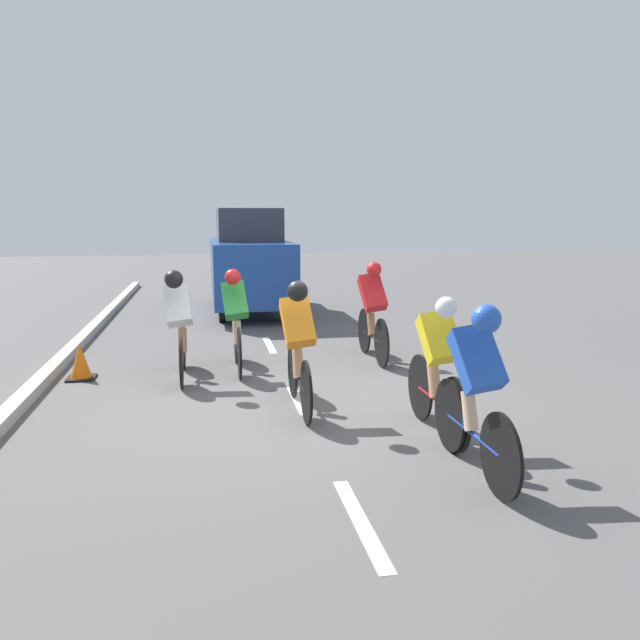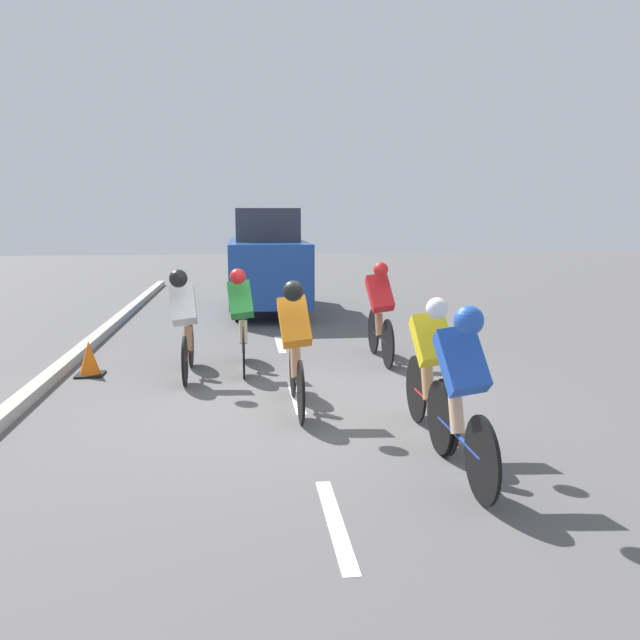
% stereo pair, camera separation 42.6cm
% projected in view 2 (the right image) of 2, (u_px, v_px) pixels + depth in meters
% --- Properties ---
extents(ground_plane, '(60.00, 60.00, 0.00)m').
position_uv_depth(ground_plane, '(299.00, 406.00, 7.26)').
color(ground_plane, '#565454').
extents(lane_stripe_near, '(0.12, 1.40, 0.01)m').
position_uv_depth(lane_stripe_near, '(335.00, 522.00, 4.50)').
color(lane_stripe_near, white).
rests_on(lane_stripe_near, ground).
extents(lane_stripe_mid, '(0.12, 1.40, 0.01)m').
position_uv_depth(lane_stripe_mid, '(296.00, 397.00, 7.63)').
color(lane_stripe_mid, white).
rests_on(lane_stripe_mid, ground).
extents(lane_stripe_far, '(0.12, 1.40, 0.01)m').
position_uv_depth(lane_stripe_far, '(280.00, 344.00, 10.76)').
color(lane_stripe_far, white).
rests_on(lane_stripe_far, ground).
extents(curb, '(0.20, 26.22, 0.14)m').
position_uv_depth(curb, '(21.00, 401.00, 7.22)').
color(curb, '#A8A399').
rests_on(curb, ground).
extents(cyclist_red, '(0.40, 1.73, 1.53)m').
position_uv_depth(cyclist_red, '(380.00, 310.00, 9.38)').
color(cyclist_red, black).
rests_on(cyclist_red, ground).
extents(cyclist_orange, '(0.38, 1.72, 1.51)m').
position_uv_depth(cyclist_orange, '(295.00, 342.00, 6.96)').
color(cyclist_orange, black).
rests_on(cyclist_orange, ground).
extents(cyclist_yellow, '(0.38, 1.68, 1.45)m').
position_uv_depth(cyclist_yellow, '(431.00, 366.00, 6.08)').
color(cyclist_yellow, black).
rests_on(cyclist_yellow, ground).
extents(cyclist_white, '(0.38, 1.71, 1.51)m').
position_uv_depth(cyclist_white, '(185.00, 320.00, 8.40)').
color(cyclist_white, black).
rests_on(cyclist_white, ground).
extents(cyclist_green, '(0.38, 1.69, 1.48)m').
position_uv_depth(cyclist_green, '(242.00, 318.00, 8.82)').
color(cyclist_green, black).
rests_on(cyclist_green, ground).
extents(cyclist_blue, '(0.39, 1.72, 1.51)m').
position_uv_depth(cyclist_blue, '(461.00, 387.00, 5.11)').
color(cyclist_blue, black).
rests_on(cyclist_blue, ground).
extents(support_car, '(1.70, 4.43, 2.36)m').
position_uv_depth(support_car, '(267.00, 261.00, 14.44)').
color(support_car, black).
rests_on(support_car, ground).
extents(traffic_cone, '(0.36, 0.36, 0.49)m').
position_uv_depth(traffic_cone, '(89.00, 359.00, 8.61)').
color(traffic_cone, black).
rests_on(traffic_cone, ground).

